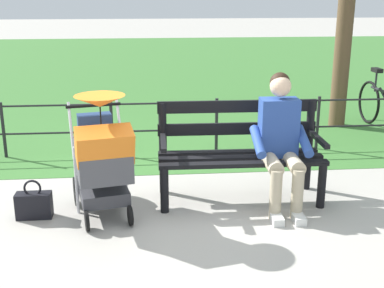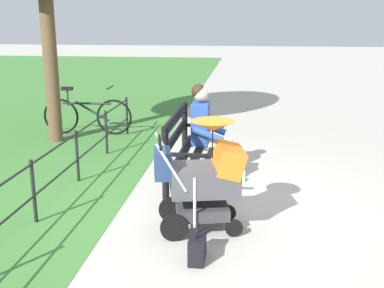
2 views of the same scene
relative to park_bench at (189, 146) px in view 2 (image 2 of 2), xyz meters
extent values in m
plane|color=#ADA89E|center=(0.69, 0.12, -0.53)|extent=(60.00, 60.00, 0.00)
cube|color=black|center=(0.00, -0.06, -0.08)|extent=(1.60, 0.12, 0.04)
cube|color=black|center=(0.00, 0.12, -0.08)|extent=(1.60, 0.12, 0.04)
cube|color=black|center=(0.00, 0.30, -0.08)|extent=(1.60, 0.12, 0.04)
cube|color=black|center=(0.00, -0.16, 0.14)|extent=(1.60, 0.06, 0.12)
cube|color=black|center=(0.00, -0.16, 0.37)|extent=(1.60, 0.06, 0.12)
cylinder|color=black|center=(-0.75, 0.33, -0.30)|extent=(0.08, 0.08, 0.45)
cylinder|color=black|center=(-0.75, -0.15, -0.05)|extent=(0.08, 0.08, 0.95)
cube|color=black|center=(-0.75, 0.13, 0.10)|extent=(0.06, 0.56, 0.04)
cylinder|color=black|center=(0.75, 0.31, -0.30)|extent=(0.08, 0.08, 0.45)
cylinder|color=black|center=(0.75, -0.17, -0.05)|extent=(0.08, 0.08, 0.95)
cube|color=black|center=(0.75, 0.11, 0.10)|extent=(0.06, 0.56, 0.04)
cylinder|color=tan|center=(-0.45, 0.34, -0.06)|extent=(0.15, 0.40, 0.14)
cylinder|color=tan|center=(-0.25, 0.33, -0.06)|extent=(0.15, 0.40, 0.14)
cylinder|color=tan|center=(-0.45, 0.54, -0.29)|extent=(0.11, 0.11, 0.47)
cylinder|color=tan|center=(-0.25, 0.53, -0.29)|extent=(0.11, 0.11, 0.47)
cube|color=silver|center=(-0.44, 0.62, -0.49)|extent=(0.10, 0.22, 0.07)
cube|color=silver|center=(-0.24, 0.61, -0.49)|extent=(0.10, 0.22, 0.07)
cube|color=#284793|center=(-0.35, 0.12, 0.22)|extent=(0.36, 0.22, 0.56)
cylinder|color=#284793|center=(-0.57, 0.24, 0.12)|extent=(0.10, 0.43, 0.23)
cylinder|color=#284793|center=(-0.13, 0.23, 0.12)|extent=(0.10, 0.43, 0.23)
sphere|color=beige|center=(-0.35, 0.12, 0.62)|extent=(0.20, 0.20, 0.20)
sphere|color=black|center=(-0.35, 0.09, 0.65)|extent=(0.19, 0.19, 0.19)
cylinder|color=black|center=(1.16, -0.04, -0.39)|extent=(0.09, 0.28, 0.28)
cylinder|color=black|center=(1.61, 0.06, -0.39)|extent=(0.09, 0.28, 0.28)
cylinder|color=black|center=(1.07, 0.55, -0.44)|extent=(0.07, 0.18, 0.18)
cylinder|color=black|center=(1.44, 0.64, -0.44)|extent=(0.07, 0.18, 0.18)
cube|color=#38383D|center=(1.32, 0.30, -0.31)|extent=(0.52, 0.60, 0.12)
cylinder|color=silver|center=(1.12, 0.16, -0.20)|extent=(0.03, 0.03, 0.65)
cylinder|color=silver|center=(1.56, 0.25, -0.20)|extent=(0.03, 0.03, 0.65)
cube|color=#47474C|center=(1.31, 0.32, 0.02)|extent=(0.59, 0.76, 0.28)
cube|color=orange|center=(1.26, 0.56, 0.22)|extent=(0.53, 0.40, 0.33)
cylinder|color=black|center=(1.41, -0.11, 0.42)|extent=(0.51, 0.14, 0.03)
cylinder|color=silver|center=(1.16, -0.06, 0.22)|extent=(0.09, 0.30, 0.49)
cylinder|color=silver|center=(1.61, 0.04, 0.22)|extent=(0.09, 0.30, 0.49)
cone|color=orange|center=(1.30, 0.40, 0.57)|extent=(0.52, 0.52, 0.10)
cylinder|color=black|center=(1.30, 0.40, 0.39)|extent=(0.01, 0.01, 0.30)
cube|color=navy|center=(1.40, -0.09, 0.20)|extent=(0.35, 0.22, 0.28)
cube|color=black|center=(1.95, 0.32, -0.41)|extent=(0.32, 0.14, 0.24)
torus|color=black|center=(1.95, 0.32, -0.24)|extent=(0.16, 0.02, 0.16)
cylinder|color=black|center=(-2.61, -1.48, -0.18)|extent=(0.04, 0.04, 0.70)
cylinder|color=black|center=(-1.29, -1.48, -0.18)|extent=(0.04, 0.04, 0.70)
cylinder|color=black|center=(0.03, -1.48, -0.18)|extent=(0.04, 0.04, 0.70)
cylinder|color=black|center=(1.35, -1.48, -0.18)|extent=(0.04, 0.04, 0.70)
cylinder|color=black|center=(0.69, -1.48, 0.12)|extent=(6.60, 0.02, 0.02)
cylinder|color=black|center=(0.69, -1.48, -0.23)|extent=(6.60, 0.02, 0.02)
cylinder|color=brown|center=(-1.98, -2.61, 0.86)|extent=(0.24, 0.24, 2.78)
torus|color=black|center=(-2.55, -1.71, -0.20)|extent=(0.07, 0.66, 0.66)
torus|color=black|center=(-2.51, -2.71, -0.20)|extent=(0.07, 0.66, 0.66)
cylinder|color=#232328|center=(-2.53, -2.21, 0.05)|extent=(0.08, 0.90, 0.04)
cylinder|color=#232328|center=(-2.54, -2.11, -0.10)|extent=(0.07, 0.63, 0.38)
cylinder|color=#232328|center=(-2.52, -2.56, 0.15)|extent=(0.03, 0.03, 0.30)
cube|color=black|center=(-2.52, -2.56, 0.32)|extent=(0.11, 0.20, 0.06)
cylinder|color=black|center=(-2.55, -1.76, 0.35)|extent=(0.44, 0.04, 0.02)
camera|label=1|loc=(0.88, 4.74, 1.52)|focal=47.83mm
camera|label=2|loc=(5.86, 0.74, 1.62)|focal=44.81mm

